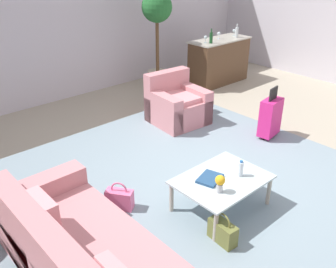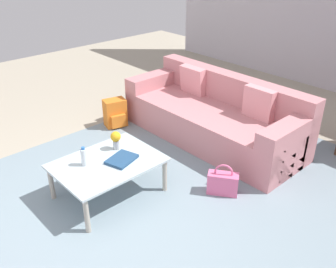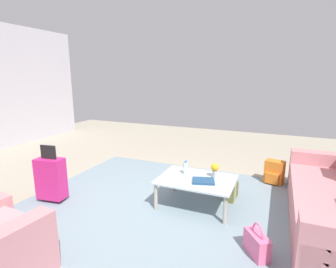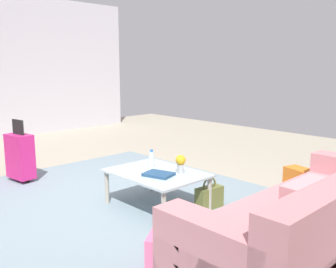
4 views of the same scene
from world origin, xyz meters
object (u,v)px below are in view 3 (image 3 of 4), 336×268
at_px(suitcase_magenta, 51,178).
at_px(handbag_olive, 231,191).
at_px(coffee_table, 197,182).
at_px(flower_vase, 215,169).
at_px(handbag_pink, 257,244).
at_px(coffee_table_book, 203,181).
at_px(water_bottle, 186,168).
at_px(backpack_orange, 274,172).

xyz_separation_m(suitcase_magenta, handbag_olive, (-2.43, -1.10, -0.23)).
height_order(coffee_table, flower_vase, flower_vase).
height_order(flower_vase, handbag_pink, flower_vase).
xyz_separation_m(coffee_table_book, suitcase_magenta, (2.12, 0.62, -0.06)).
bearing_deg(coffee_table, suitcase_magenta, 19.29).
height_order(water_bottle, flower_vase, flower_vase).
distance_m(handbag_pink, backpack_orange, 2.08).
height_order(coffee_table, suitcase_magenta, suitcase_magenta).
height_order(coffee_table, backpack_orange, coffee_table).
bearing_deg(coffee_table, flower_vase, -145.71).
relative_size(coffee_table, suitcase_magenta, 1.24).
height_order(coffee_table_book, backpack_orange, coffee_table_book).
distance_m(flower_vase, handbag_pink, 1.22).
relative_size(coffee_table, coffee_table_book, 3.54).
bearing_deg(coffee_table_book, flower_vase, -130.16).
relative_size(coffee_table, water_bottle, 5.15).
bearing_deg(backpack_orange, coffee_table_book, 57.37).
bearing_deg(handbag_pink, backpack_orange, -92.92).
bearing_deg(backpack_orange, coffee_table, 52.29).
relative_size(coffee_table_book, backpack_orange, 0.74).
bearing_deg(coffee_table, water_bottle, -26.57).
bearing_deg(handbag_olive, water_bottle, 25.31).
distance_m(water_bottle, flower_vase, 0.42).
bearing_deg(handbag_pink, suitcase_magenta, -1.77).
height_order(coffee_table_book, handbag_olive, coffee_table_book).
height_order(coffee_table_book, flower_vase, flower_vase).
bearing_deg(coffee_table, backpack_orange, -127.71).
xyz_separation_m(handbag_olive, backpack_orange, (-0.57, -0.89, 0.06)).
bearing_deg(flower_vase, handbag_pink, 125.55).
xyz_separation_m(coffee_table_book, handbag_pink, (-0.77, 0.71, -0.29)).
xyz_separation_m(coffee_table, handbag_olive, (-0.43, -0.40, -0.23)).
bearing_deg(handbag_olive, coffee_table, 42.92).
distance_m(flower_vase, backpack_orange, 1.42).
distance_m(water_bottle, handbag_pink, 1.46).
xyz_separation_m(coffee_table_book, backpack_orange, (-0.88, -1.37, -0.23)).
distance_m(water_bottle, backpack_orange, 1.72).
height_order(flower_vase, handbag_olive, flower_vase).
distance_m(coffee_table_book, flower_vase, 0.27).
xyz_separation_m(handbag_pink, backpack_orange, (-0.11, -2.08, 0.06)).
relative_size(handbag_pink, handbag_olive, 1.00).
height_order(water_bottle, suitcase_magenta, suitcase_magenta).
distance_m(handbag_olive, backpack_orange, 1.06).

